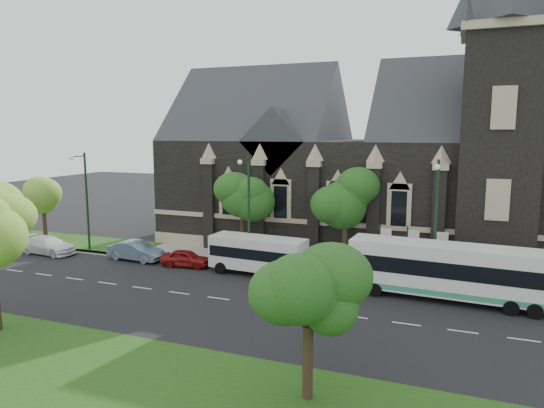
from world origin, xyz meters
The scene contains 19 objects.
ground centered at (0.00, 0.00, 0.00)m, with size 160.00×160.00×0.00m, color black.
sidewalk centered at (0.00, 9.50, 0.07)m, with size 80.00×5.00×0.15m, color gray.
museum centered at (5.12, 18.78, 8.17)m, with size 40.00×17.70×29.90m.
tree_park_east centered at (6.18, -9.32, 4.62)m, with size 3.40×3.40×6.28m.
tree_walk_right centered at (3.21, 10.71, 5.82)m, with size 4.08×4.08×7.80m.
tree_walk_left centered at (-5.80, 10.70, 5.73)m, with size 3.91×3.91×7.64m.
tree_walk_far centered at (-27.82, 10.18, 4.62)m, with size 3.40×3.40×6.28m.
street_lamp_near centered at (10.00, 7.09, 5.11)m, with size 0.36×1.88×9.00m.
street_lamp_mid centered at (-4.00, 7.09, 5.11)m, with size 0.36×1.88×9.00m.
street_lamp_far centered at (-20.00, 7.09, 5.11)m, with size 0.36×1.88×9.00m.
banner_flag_left centered at (6.29, 9.00, 2.38)m, with size 0.90×0.10×4.00m.
banner_flag_center centered at (8.29, 9.00, 2.38)m, with size 0.90×0.10×4.00m.
banner_flag_right centered at (10.29, 9.00, 2.38)m, with size 0.90×0.10×4.00m.
tour_coach centered at (11.00, 5.12, 1.99)m, with size 12.67×3.51×3.66m.
shuttle_bus centered at (-2.71, 6.07, 1.67)m, with size 7.62×3.07×2.88m.
box_trailer centered at (2.87, 4.74, 0.92)m, with size 3.09×1.82×1.62m.
sedan centered at (-14.00, 6.11, 0.82)m, with size 1.73×4.97×1.64m, color slate.
car_far_red centered at (-8.99, 5.92, 0.69)m, with size 1.63×4.05×1.38m, color maroon.
car_far_white centered at (-22.68, 5.12, 0.79)m, with size 2.20×5.41×1.57m, color white.
Camera 1 is at (11.42, -27.59, 10.87)m, focal length 32.38 mm.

